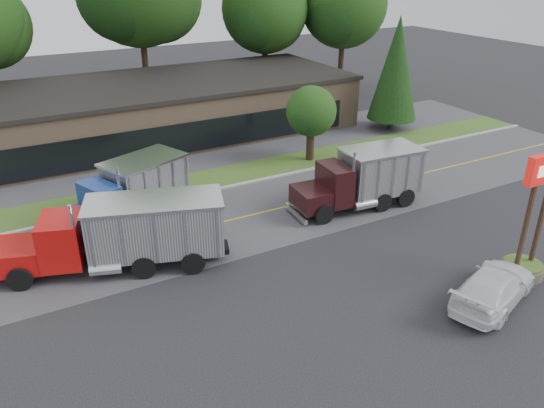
{
  "coord_description": "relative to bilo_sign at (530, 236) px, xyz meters",
  "views": [
    {
      "loc": [
        -9.75,
        -15.17,
        13.55
      ],
      "look_at": [
        2.16,
        6.43,
        1.8
      ],
      "focal_mm": 35.0,
      "sensor_mm": 36.0,
      "label": 1
    }
  ],
  "objects": [
    {
      "name": "ground",
      "position": [
        -10.5,
        2.5,
        -2.02
      ],
      "size": [
        140.0,
        140.0,
        0.0
      ],
      "primitive_type": "plane",
      "color": "#35353B",
      "rests_on": "ground"
    },
    {
      "name": "road",
      "position": [
        -10.5,
        11.5,
        -2.02
      ],
      "size": [
        60.0,
        8.0,
        0.02
      ],
      "primitive_type": "cube",
      "color": "slate",
      "rests_on": "ground"
    },
    {
      "name": "center_line",
      "position": [
        -10.5,
        11.5,
        -2.02
      ],
      "size": [
        60.0,
        0.12,
        0.01
      ],
      "primitive_type": "cube",
      "color": "gold",
      "rests_on": "ground"
    },
    {
      "name": "curb",
      "position": [
        -10.5,
        15.7,
        -2.02
      ],
      "size": [
        60.0,
        0.3,
        0.12
      ],
      "primitive_type": "cube",
      "color": "#9E9E99",
      "rests_on": "ground"
    },
    {
      "name": "grass_verge",
      "position": [
        -10.5,
        17.5,
        -2.02
      ],
      "size": [
        60.0,
        3.4,
        0.03
      ],
      "primitive_type": "cube",
      "color": "#34531C",
      "rests_on": "ground"
    },
    {
      "name": "far_parking",
      "position": [
        -10.5,
        22.5,
        -2.02
      ],
      "size": [
        60.0,
        7.0,
        0.02
      ],
      "primitive_type": "cube",
      "color": "slate",
      "rests_on": "ground"
    },
    {
      "name": "strip_mall",
      "position": [
        -8.5,
        28.5,
        -0.02
      ],
      "size": [
        32.0,
        12.0,
        4.0
      ],
      "primitive_type": "cube",
      "color": "#93745A",
      "rests_on": "ground"
    },
    {
      "name": "bilo_sign",
      "position": [
        0.0,
        0.0,
        0.0
      ],
      "size": [
        2.2,
        1.9,
        5.95
      ],
      "color": "#6B6054",
      "rests_on": "ground"
    },
    {
      "name": "tree_far_d",
      "position": [
        5.64,
        35.61,
        6.11
      ],
      "size": [
        8.93,
        8.41,
        12.74
      ],
      "color": "#382619",
      "rests_on": "ground"
    },
    {
      "name": "tree_far_e",
      "position": [
        13.64,
        33.61,
        6.38
      ],
      "size": [
        9.24,
        8.69,
        13.18
      ],
      "color": "#382619",
      "rests_on": "ground"
    },
    {
      "name": "evergreen_right",
      "position": [
        9.5,
        20.5,
        3.03
      ],
      "size": [
        4.05,
        4.05,
        9.2
      ],
      "color": "#382619",
      "rests_on": "ground"
    },
    {
      "name": "tree_verge",
      "position": [
        -0.44,
        17.54,
        1.37
      ],
      "size": [
        3.74,
        3.52,
        5.34
      ],
      "color": "#382619",
      "rests_on": "ground"
    },
    {
      "name": "dump_truck_red",
      "position": [
        -15.84,
        9.5,
        -0.21
      ],
      "size": [
        10.78,
        5.69,
        3.36
      ],
      "rotation": [
        0.0,
        0.0,
        2.82
      ],
      "color": "black",
      "rests_on": "ground"
    },
    {
      "name": "dump_truck_blue",
      "position": [
        -14.27,
        14.08,
        -0.22
      ],
      "size": [
        7.72,
        5.03,
        3.36
      ],
      "rotation": [
        0.0,
        0.0,
        3.52
      ],
      "color": "black",
      "rests_on": "ground"
    },
    {
      "name": "dump_truck_maroon",
      "position": [
        -1.9,
        9.54,
        -0.22
      ],
      "size": [
        7.88,
        3.26,
        3.36
      ],
      "rotation": [
        0.0,
        0.0,
        3.05
      ],
      "color": "black",
      "rests_on": "ground"
    },
    {
      "name": "rally_car",
      "position": [
        -3.0,
        -0.82,
        -1.25
      ],
      "size": [
        5.75,
        3.8,
        1.55
      ],
      "primitive_type": "imported",
      "rotation": [
        0.0,
        0.0,
        1.91
      ],
      "color": "white",
      "rests_on": "ground"
    }
  ]
}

